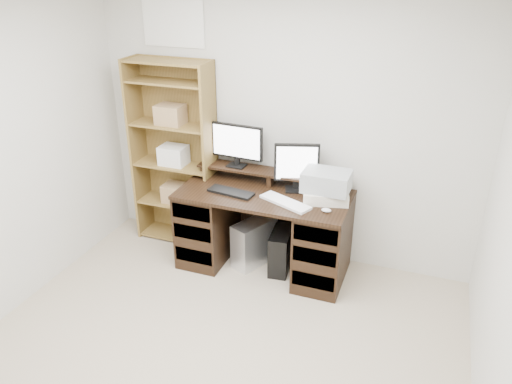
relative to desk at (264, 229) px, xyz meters
The scene contains 14 objects.
room 1.85m from the desk, 88.40° to the right, with size 3.54×4.04×2.54m.
desk is the anchor object (origin of this frame).
riser_shelf 0.50m from the desk, 90.00° to the left, with size 1.40×0.22×0.12m.
monitor_wide 0.81m from the desk, 147.31° to the left, with size 0.50×0.14×0.39m.
monitor_small 0.66m from the desk, 33.17° to the left, with size 0.38×0.19×0.43m.
speaker 0.90m from the desk, 159.14° to the left, with size 0.08×0.08×0.20m, color black.
keyboard_black 0.47m from the desk, 156.76° to the right, with size 0.41×0.14×0.02m, color black.
keyboard_white 0.46m from the desk, 30.57° to the right, with size 0.46×0.14×0.02m, color white.
mouse 0.72m from the desk, 16.20° to the right, with size 0.08×0.05×0.03m, color silver.
printer 0.67m from the desk, ahead, with size 0.37×0.28×0.09m, color beige.
basket 0.76m from the desk, ahead, with size 0.39×0.28×0.17m, color #A0A6AA.
tower_silver 0.20m from the desk, behind, with size 0.19×0.43×0.43m, color silver.
tower_black 0.25m from the desk, ahead, with size 0.21×0.41×0.39m.
bookshelf 1.14m from the desk, 167.82° to the left, with size 0.80×0.30×1.80m.
Camera 1 is at (1.25, -2.07, 2.61)m, focal length 35.00 mm.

